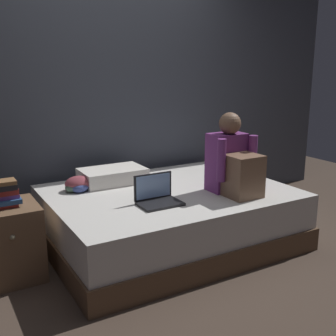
{
  "coord_description": "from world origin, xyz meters",
  "views": [
    {
      "loc": [
        -1.5,
        -2.6,
        1.5
      ],
      "look_at": [
        0.07,
        0.1,
        0.73
      ],
      "focal_mm": 44.6,
      "sensor_mm": 36.0,
      "label": 1
    }
  ],
  "objects_px": {
    "bed": "(169,217)",
    "person_sitting": "(233,163)",
    "laptop": "(157,196)",
    "pillow": "(113,176)",
    "book_stack": "(1,194)",
    "clothes_pile": "(80,184)",
    "nightstand": "(8,242)"
  },
  "relations": [
    {
      "from": "bed",
      "to": "laptop",
      "type": "bearing_deg",
      "value": -134.74
    },
    {
      "from": "person_sitting",
      "to": "pillow",
      "type": "bearing_deg",
      "value": 133.97
    },
    {
      "from": "nightstand",
      "to": "laptop",
      "type": "distance_m",
      "value": 1.12
    },
    {
      "from": "laptop",
      "to": "clothes_pile",
      "type": "bearing_deg",
      "value": 122.65
    },
    {
      "from": "laptop",
      "to": "bed",
      "type": "bearing_deg",
      "value": 45.26
    },
    {
      "from": "person_sitting",
      "to": "clothes_pile",
      "type": "bearing_deg",
      "value": 147.5
    },
    {
      "from": "clothes_pile",
      "to": "book_stack",
      "type": "bearing_deg",
      "value": -153.97
    },
    {
      "from": "person_sitting",
      "to": "pillow",
      "type": "xyz_separation_m",
      "value": [
        -0.74,
        0.77,
        -0.19
      ]
    },
    {
      "from": "clothes_pile",
      "to": "bed",
      "type": "bearing_deg",
      "value": -29.22
    },
    {
      "from": "nightstand",
      "to": "clothes_pile",
      "type": "relative_size",
      "value": 1.91
    },
    {
      "from": "nightstand",
      "to": "book_stack",
      "type": "relative_size",
      "value": 2.28
    },
    {
      "from": "person_sitting",
      "to": "bed",
      "type": "bearing_deg",
      "value": 142.85
    },
    {
      "from": "nightstand",
      "to": "person_sitting",
      "type": "xyz_separation_m",
      "value": [
        1.72,
        -0.37,
        0.45
      ]
    },
    {
      "from": "bed",
      "to": "pillow",
      "type": "bearing_deg",
      "value": 125.53
    },
    {
      "from": "nightstand",
      "to": "person_sitting",
      "type": "relative_size",
      "value": 0.83
    },
    {
      "from": "nightstand",
      "to": "clothes_pile",
      "type": "height_order",
      "value": "clothes_pile"
    },
    {
      "from": "bed",
      "to": "person_sitting",
      "type": "distance_m",
      "value": 0.72
    },
    {
      "from": "nightstand",
      "to": "pillow",
      "type": "bearing_deg",
      "value": 22.06
    },
    {
      "from": "laptop",
      "to": "pillow",
      "type": "height_order",
      "value": "laptop"
    },
    {
      "from": "person_sitting",
      "to": "pillow",
      "type": "height_order",
      "value": "person_sitting"
    },
    {
      "from": "book_stack",
      "to": "pillow",
      "type": "bearing_deg",
      "value": 22.51
    },
    {
      "from": "book_stack",
      "to": "clothes_pile",
      "type": "bearing_deg",
      "value": 26.03
    },
    {
      "from": "pillow",
      "to": "bed",
      "type": "bearing_deg",
      "value": -54.47
    },
    {
      "from": "laptop",
      "to": "nightstand",
      "type": "bearing_deg",
      "value": 163.56
    },
    {
      "from": "laptop",
      "to": "clothes_pile",
      "type": "xyz_separation_m",
      "value": [
        -0.4,
        0.62,
        -0.0
      ]
    },
    {
      "from": "nightstand",
      "to": "pillow",
      "type": "distance_m",
      "value": 1.09
    },
    {
      "from": "clothes_pile",
      "to": "person_sitting",
      "type": "bearing_deg",
      "value": -32.5
    },
    {
      "from": "pillow",
      "to": "clothes_pile",
      "type": "distance_m",
      "value": 0.34
    },
    {
      "from": "clothes_pile",
      "to": "nightstand",
      "type": "bearing_deg",
      "value": -154.53
    },
    {
      "from": "bed",
      "to": "book_stack",
      "type": "height_order",
      "value": "book_stack"
    },
    {
      "from": "pillow",
      "to": "book_stack",
      "type": "xyz_separation_m",
      "value": [
        -0.99,
        -0.41,
        0.09
      ]
    },
    {
      "from": "nightstand",
      "to": "person_sitting",
      "type": "bearing_deg",
      "value": -12.17
    }
  ]
}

